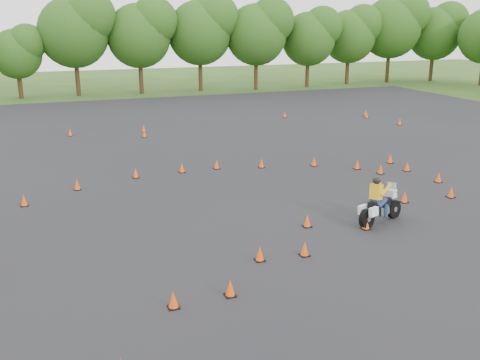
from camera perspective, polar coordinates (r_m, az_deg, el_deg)
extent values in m
plane|color=#2D5119|center=(17.74, 4.52, -7.20)|extent=(140.00, 140.00, 0.00)
plane|color=black|center=(22.95, -1.73, -1.52)|extent=(62.00, 62.00, 0.00)
cone|color=#F2490A|center=(26.34, -6.22, 1.29)|extent=(0.26, 0.26, 0.45)
cone|color=#F2490A|center=(16.69, 2.13, -7.89)|extent=(0.26, 0.26, 0.45)
cone|color=#F2490A|center=(26.83, 14.77, 1.12)|extent=(0.26, 0.26, 0.45)
cone|color=#F2490A|center=(27.40, 12.40, 1.60)|extent=(0.26, 0.26, 0.45)
cone|color=#F2490A|center=(40.05, 16.68, 5.98)|extent=(0.26, 0.26, 0.45)
cone|color=#F2490A|center=(26.85, -2.51, 1.67)|extent=(0.26, 0.26, 0.45)
cone|color=#F2490A|center=(36.44, -10.23, 5.41)|extent=(0.26, 0.26, 0.45)
cone|color=#F2490A|center=(22.86, 17.14, -1.76)|extent=(0.26, 0.26, 0.45)
cone|color=#F2490A|center=(26.22, 20.42, 0.25)|extent=(0.26, 0.26, 0.45)
cone|color=#F2490A|center=(42.26, 13.35, 6.76)|extent=(0.26, 0.26, 0.45)
cone|color=#F2490A|center=(34.81, -10.18, 4.89)|extent=(0.26, 0.26, 0.45)
cone|color=#F2490A|center=(24.55, -16.99, -0.50)|extent=(0.26, 0.26, 0.45)
cone|color=#F2490A|center=(27.62, 7.90, 1.95)|extent=(0.26, 0.26, 0.45)
cone|color=#F2490A|center=(29.00, 15.73, 2.19)|extent=(0.26, 0.26, 0.45)
cone|color=#F2490A|center=(41.50, 4.79, 6.97)|extent=(0.26, 0.26, 0.45)
cone|color=#F2490A|center=(14.69, -1.05, -11.48)|extent=(0.26, 0.26, 0.45)
cone|color=#F2490A|center=(43.25, 13.24, 6.98)|extent=(0.26, 0.26, 0.45)
cone|color=#F2490A|center=(27.07, 2.30, 1.80)|extent=(0.26, 0.26, 0.45)
cone|color=#F2490A|center=(22.48, 14.47, -1.85)|extent=(0.26, 0.26, 0.45)
cone|color=#F2490A|center=(27.67, 17.40, 1.37)|extent=(0.26, 0.26, 0.45)
cone|color=#F2490A|center=(19.63, 13.29, -4.49)|extent=(0.26, 0.26, 0.45)
cone|color=#F2490A|center=(36.35, -17.67, 4.86)|extent=(0.26, 0.26, 0.45)
cone|color=#F2490A|center=(24.15, 21.60, -1.23)|extent=(0.26, 0.26, 0.45)
cone|color=#F2490A|center=(17.13, 6.92, -7.32)|extent=(0.26, 0.26, 0.45)
cone|color=#F2490A|center=(25.75, -11.07, 0.72)|extent=(0.26, 0.26, 0.45)
cone|color=#F2490A|center=(23.13, -22.05, -2.04)|extent=(0.26, 0.26, 0.45)
cone|color=#F2490A|center=(19.46, 7.19, -4.35)|extent=(0.26, 0.26, 0.45)
cone|color=#F2490A|center=(14.25, -7.13, -12.58)|extent=(0.26, 0.26, 0.45)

